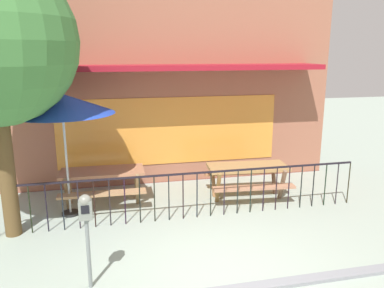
{
  "coord_description": "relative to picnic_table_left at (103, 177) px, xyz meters",
  "views": [
    {
      "loc": [
        -1.54,
        -4.99,
        3.3
      ],
      "look_at": [
        0.13,
        2.44,
        1.45
      ],
      "focal_mm": 35.65,
      "sensor_mm": 36.0,
      "label": 1
    }
  ],
  "objects": [
    {
      "name": "parking_meter_near",
      "position": [
        -0.19,
        -3.15,
        0.48
      ],
      "size": [
        0.18,
        0.17,
        1.41
      ],
      "color": "slate",
      "rests_on": "ground"
    },
    {
      "name": "ground",
      "position": [
        1.71,
        -3.2,
        -0.61
      ],
      "size": [
        40.0,
        40.0,
        0.0
      ],
      "primitive_type": "plane",
      "color": "#94A396"
    },
    {
      "name": "picnic_table_right",
      "position": [
        3.24,
        -0.35,
        0.0
      ],
      "size": [
        1.91,
        1.51,
        0.79
      ],
      "color": "#A47C48",
      "rests_on": "ground"
    },
    {
      "name": "picnic_table_left",
      "position": [
        0.0,
        0.0,
        0.0
      ],
      "size": [
        1.83,
        1.4,
        0.79
      ],
      "color": "#A56B4A",
      "rests_on": "ground"
    },
    {
      "name": "patio_fence_front",
      "position": [
        1.71,
        -1.16,
        0.05
      ],
      "size": [
        7.22,
        0.04,
        0.97
      ],
      "color": "black",
      "rests_on": "ground"
    },
    {
      "name": "pub_storefront",
      "position": [
        1.71,
        1.36,
        1.72
      ],
      "size": [
        8.57,
        1.47,
        4.65
      ],
      "color": "brown",
      "rests_on": "ground"
    },
    {
      "name": "patio_umbrella",
      "position": [
        -0.68,
        -0.44,
        1.69
      ],
      "size": [
        2.03,
        2.03,
        2.51
      ],
      "color": "black",
      "rests_on": "ground"
    }
  ]
}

